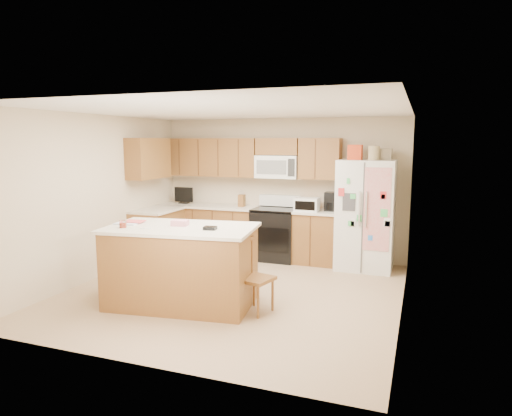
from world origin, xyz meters
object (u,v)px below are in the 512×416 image
at_px(windsor_chair_left, 124,263).
at_px(stove, 275,233).
at_px(refrigerator, 366,214).
at_px(windsor_chair_back, 204,258).
at_px(island, 182,265).
at_px(windsor_chair_right, 254,278).

bearing_deg(windsor_chair_left, stove, 60.95).
distance_m(stove, windsor_chair_left, 2.87).
bearing_deg(stove, refrigerator, -2.30).
bearing_deg(windsor_chair_back, island, -89.63).
xyz_separation_m(stove, refrigerator, (1.57, -0.06, 0.45)).
relative_size(refrigerator, windsor_chair_left, 2.24).
bearing_deg(windsor_chair_left, island, -5.44).
height_order(windsor_chair_left, windsor_chair_right, windsor_chair_right).
bearing_deg(windsor_chair_left, windsor_chair_back, 29.64).
bearing_deg(windsor_chair_right, refrigerator, 67.21).
relative_size(island, windsor_chair_left, 2.19).
xyz_separation_m(windsor_chair_left, windsor_chair_right, (1.93, -0.02, 0.00)).
bearing_deg(island, windsor_chair_left, 174.56).
relative_size(refrigerator, island, 1.02).
height_order(refrigerator, windsor_chair_left, refrigerator).
distance_m(stove, refrigerator, 1.63).
bearing_deg(windsor_chair_right, windsor_chair_left, 179.49).
distance_m(windsor_chair_back, windsor_chair_right, 1.13).
distance_m(island, windsor_chair_back, 0.64).
xyz_separation_m(refrigerator, windsor_chair_left, (-2.96, -2.45, -0.49)).
bearing_deg(stove, windsor_chair_back, -102.60).
height_order(windsor_chair_left, windsor_chair_back, windsor_chair_back).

